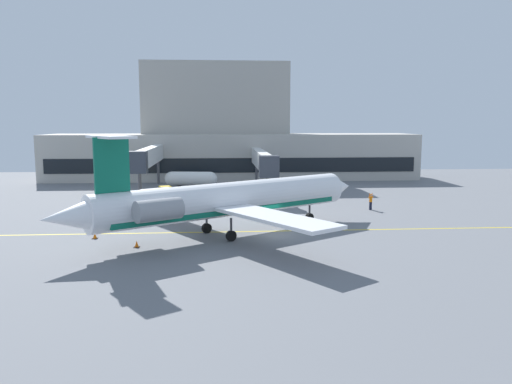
% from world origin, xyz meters
% --- Properties ---
extents(ground, '(120.00, 120.00, 0.11)m').
position_xyz_m(ground, '(-0.00, 0.00, -0.05)').
color(ground, slate).
extents(terminal_building, '(64.54, 13.35, 20.54)m').
position_xyz_m(terminal_building, '(-3.37, 46.94, 7.14)').
color(terminal_building, '#B7B2A8').
rests_on(terminal_building, ground).
extents(jet_bridge_west, '(2.40, 23.33, 6.48)m').
position_xyz_m(jet_bridge_west, '(-14.77, 27.57, 5.10)').
color(jet_bridge_west, silver).
rests_on(jet_bridge_west, ground).
extents(jet_bridge_east, '(2.40, 23.42, 5.87)m').
position_xyz_m(jet_bridge_east, '(1.28, 27.52, 4.51)').
color(jet_bridge_east, silver).
rests_on(jet_bridge_east, ground).
extents(regional_jet, '(27.65, 23.64, 8.95)m').
position_xyz_m(regional_jet, '(-4.31, -0.34, 3.20)').
color(regional_jet, white).
rests_on(regional_jet, ground).
extents(baggage_tug, '(3.66, 2.00, 1.88)m').
position_xyz_m(baggage_tug, '(-19.68, 26.32, 0.87)').
color(baggage_tug, '#E5B20C').
rests_on(baggage_tug, ground).
extents(pushback_tractor, '(2.78, 3.88, 2.17)m').
position_xyz_m(pushback_tractor, '(-11.71, 18.45, 0.97)').
color(pushback_tractor, '#E5B20C').
rests_on(pushback_tractor, ground).
extents(fuel_tank, '(8.06, 2.90, 2.47)m').
position_xyz_m(fuel_tank, '(-9.19, 33.06, 1.39)').
color(fuel_tank, white).
rests_on(fuel_tank, ground).
extents(marshaller, '(0.74, 0.53, 1.96)m').
position_xyz_m(marshaller, '(12.42, 11.78, 1.00)').
color(marshaller, '#191E33').
rests_on(marshaller, ground).
extents(safety_cone_alpha, '(0.47, 0.47, 0.55)m').
position_xyz_m(safety_cone_alpha, '(-11.46, -3.97, 0.25)').
color(safety_cone_alpha, orange).
rests_on(safety_cone_alpha, ground).
extents(safety_cone_bravo, '(0.47, 0.47, 0.55)m').
position_xyz_m(safety_cone_bravo, '(-15.55, -0.62, 0.25)').
color(safety_cone_bravo, orange).
rests_on(safety_cone_bravo, ground).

